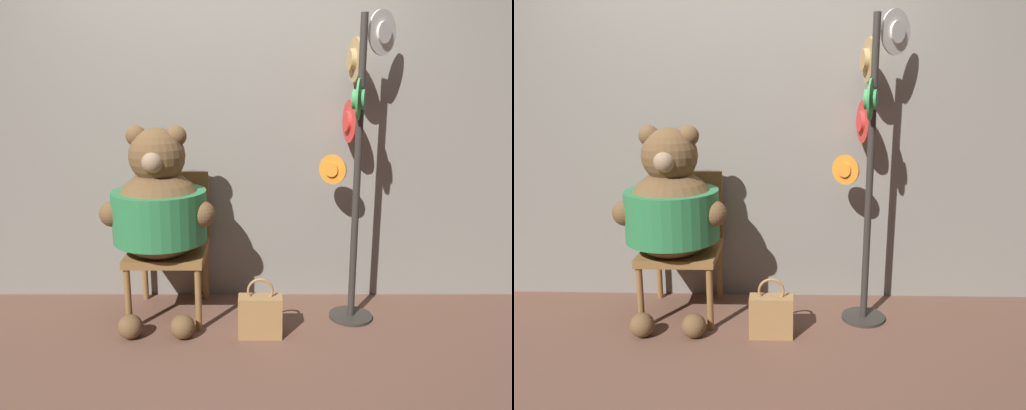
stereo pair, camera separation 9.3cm
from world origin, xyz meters
TOP-DOWN VIEW (x-y plane):
  - ground_plane at (0.00, 0.00)m, footprint 14.00×14.00m
  - wall_back at (0.00, 0.68)m, footprint 8.00×0.10m
  - chair at (-0.31, 0.40)m, footprint 0.49×0.53m
  - teddy_bear at (-0.34, 0.23)m, footprint 0.70×0.62m
  - hat_display_rack at (0.87, 0.32)m, footprint 0.45×0.56m
  - handbag_on_ground at (0.28, 0.01)m, footprint 0.26×0.12m

SIDE VIEW (x-z plane):
  - ground_plane at x=0.00m, z-range 0.00..0.00m
  - handbag_on_ground at x=0.28m, z-range -0.05..0.32m
  - chair at x=-0.31m, z-range 0.03..0.95m
  - teddy_bear at x=-0.34m, z-range 0.11..1.36m
  - hat_display_rack at x=0.87m, z-range 0.18..2.11m
  - wall_back at x=0.00m, z-range 0.00..2.80m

